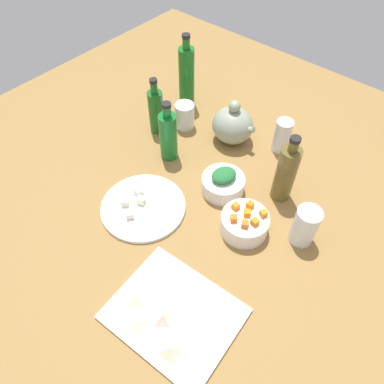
{
  "coord_description": "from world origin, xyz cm",
  "views": [
    {
      "loc": [
        45.39,
        -53.04,
        91.88
      ],
      "look_at": [
        0.0,
        0.0,
        8.0
      ],
      "focal_mm": 34.25,
      "sensor_mm": 36.0,
      "label": 1
    }
  ],
  "objects_px": {
    "teapot": "(233,125)",
    "drinking_glass_2": "(282,136)",
    "bottle_2": "(187,76)",
    "plate_tofu": "(143,207)",
    "bowl_greens": "(223,184)",
    "cutting_board": "(174,314)",
    "bottle_3": "(156,111)",
    "bottle_0": "(286,173)",
    "drinking_glass_0": "(305,226)",
    "bottle_1": "(168,135)",
    "bowl_carrots": "(244,223)",
    "drinking_glass_1": "(185,116)"
  },
  "relations": [
    {
      "from": "cutting_board",
      "to": "plate_tofu",
      "type": "xyz_separation_m",
      "value": [
        -0.29,
        0.18,
        0.0
      ]
    },
    {
      "from": "cutting_board",
      "to": "bottle_2",
      "type": "distance_m",
      "value": 0.86
    },
    {
      "from": "teapot",
      "to": "bottle_3",
      "type": "distance_m",
      "value": 0.27
    },
    {
      "from": "cutting_board",
      "to": "bottle_3",
      "type": "bearing_deg",
      "value": 137.33
    },
    {
      "from": "bottle_0",
      "to": "drinking_glass_2",
      "type": "xyz_separation_m",
      "value": [
        -0.11,
        0.18,
        -0.04
      ]
    },
    {
      "from": "bottle_3",
      "to": "drinking_glass_2",
      "type": "bearing_deg",
      "value": 27.36
    },
    {
      "from": "plate_tofu",
      "to": "drinking_glass_0",
      "type": "xyz_separation_m",
      "value": [
        0.42,
        0.22,
        0.06
      ]
    },
    {
      "from": "cutting_board",
      "to": "bottle_1",
      "type": "distance_m",
      "value": 0.57
    },
    {
      "from": "bowl_greens",
      "to": "cutting_board",
      "type": "bearing_deg",
      "value": -68.66
    },
    {
      "from": "cutting_board",
      "to": "drinking_glass_0",
      "type": "xyz_separation_m",
      "value": [
        0.12,
        0.4,
        0.06
      ]
    },
    {
      "from": "cutting_board",
      "to": "bottle_2",
      "type": "height_order",
      "value": "bottle_2"
    },
    {
      "from": "drinking_glass_2",
      "to": "bottle_3",
      "type": "bearing_deg",
      "value": -152.64
    },
    {
      "from": "bowl_greens",
      "to": "bottle_0",
      "type": "bearing_deg",
      "value": 33.82
    },
    {
      "from": "bottle_1",
      "to": "bottle_2",
      "type": "bearing_deg",
      "value": 119.49
    },
    {
      "from": "bowl_carrots",
      "to": "bottle_2",
      "type": "relative_size",
      "value": 0.48
    },
    {
      "from": "plate_tofu",
      "to": "bowl_greens",
      "type": "distance_m",
      "value": 0.26
    },
    {
      "from": "plate_tofu",
      "to": "bowl_greens",
      "type": "height_order",
      "value": "bowl_greens"
    },
    {
      "from": "plate_tofu",
      "to": "bowl_carrots",
      "type": "bearing_deg",
      "value": 25.93
    },
    {
      "from": "drinking_glass_0",
      "to": "bowl_carrots",
      "type": "bearing_deg",
      "value": -150.16
    },
    {
      "from": "plate_tofu",
      "to": "bowl_carrots",
      "type": "xyz_separation_m",
      "value": [
        0.28,
        0.13,
        0.02
      ]
    },
    {
      "from": "plate_tofu",
      "to": "bottle_1",
      "type": "distance_m",
      "value": 0.25
    },
    {
      "from": "bottle_0",
      "to": "drinking_glass_1",
      "type": "xyz_separation_m",
      "value": [
        -0.44,
        0.06,
        -0.05
      ]
    },
    {
      "from": "bottle_3",
      "to": "drinking_glass_2",
      "type": "relative_size",
      "value": 1.77
    },
    {
      "from": "bottle_3",
      "to": "drinking_glass_2",
      "type": "distance_m",
      "value": 0.44
    },
    {
      "from": "drinking_glass_0",
      "to": "drinking_glass_1",
      "type": "relative_size",
      "value": 1.3
    },
    {
      "from": "bottle_3",
      "to": "drinking_glass_0",
      "type": "bearing_deg",
      "value": -6.71
    },
    {
      "from": "bottle_1",
      "to": "bottle_2",
      "type": "height_order",
      "value": "bottle_2"
    },
    {
      "from": "drinking_glass_2",
      "to": "bottle_0",
      "type": "bearing_deg",
      "value": -57.61
    },
    {
      "from": "drinking_glass_1",
      "to": "drinking_glass_2",
      "type": "xyz_separation_m",
      "value": [
        0.33,
        0.12,
        0.01
      ]
    },
    {
      "from": "bowl_carrots",
      "to": "drinking_glass_1",
      "type": "relative_size",
      "value": 1.44
    },
    {
      "from": "bottle_2",
      "to": "bottle_3",
      "type": "relative_size",
      "value": 1.33
    },
    {
      "from": "bottle_0",
      "to": "bottle_3",
      "type": "bearing_deg",
      "value": -177.14
    },
    {
      "from": "plate_tofu",
      "to": "bowl_greens",
      "type": "relative_size",
      "value": 1.91
    },
    {
      "from": "bowl_greens",
      "to": "drinking_glass_2",
      "type": "xyz_separation_m",
      "value": [
        0.04,
        0.28,
        0.03
      ]
    },
    {
      "from": "bowl_greens",
      "to": "bottle_3",
      "type": "height_order",
      "value": "bottle_3"
    },
    {
      "from": "bowl_greens",
      "to": "drinking_glass_0",
      "type": "bearing_deg",
      "value": -0.05
    },
    {
      "from": "teapot",
      "to": "bottle_0",
      "type": "xyz_separation_m",
      "value": [
        0.27,
        -0.11,
        0.04
      ]
    },
    {
      "from": "bottle_0",
      "to": "bottle_2",
      "type": "height_order",
      "value": "bottle_2"
    },
    {
      "from": "drinking_glass_2",
      "to": "plate_tofu",
      "type": "bearing_deg",
      "value": -109.42
    },
    {
      "from": "plate_tofu",
      "to": "bottle_3",
      "type": "bearing_deg",
      "value": 127.11
    },
    {
      "from": "bottle_1",
      "to": "bottle_2",
      "type": "xyz_separation_m",
      "value": [
        -0.15,
        0.26,
        0.03
      ]
    },
    {
      "from": "bottle_3",
      "to": "drinking_glass_0",
      "type": "height_order",
      "value": "bottle_3"
    },
    {
      "from": "teapot",
      "to": "drinking_glass_1",
      "type": "bearing_deg",
      "value": -162.82
    },
    {
      "from": "bowl_greens",
      "to": "bowl_carrots",
      "type": "distance_m",
      "value": 0.16
    },
    {
      "from": "bottle_1",
      "to": "plate_tofu",
      "type": "bearing_deg",
      "value": -66.61
    },
    {
      "from": "teapot",
      "to": "drinking_glass_2",
      "type": "distance_m",
      "value": 0.17
    },
    {
      "from": "bowl_carrots",
      "to": "bottle_3",
      "type": "distance_m",
      "value": 0.52
    },
    {
      "from": "bowl_greens",
      "to": "drinking_glass_0",
      "type": "xyz_separation_m",
      "value": [
        0.28,
        -0.0,
        0.03
      ]
    },
    {
      "from": "bottle_2",
      "to": "teapot",
      "type": "bearing_deg",
      "value": -11.72
    },
    {
      "from": "bottle_0",
      "to": "drinking_glass_2",
      "type": "height_order",
      "value": "bottle_0"
    }
  ]
}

